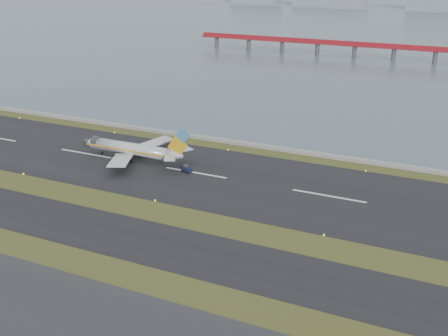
{
  "coord_description": "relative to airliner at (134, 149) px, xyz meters",
  "views": [
    {
      "loc": [
        72.99,
        -105.39,
        59.92
      ],
      "look_at": [
        12.97,
        22.0,
        6.43
      ],
      "focal_mm": 45.0,
      "sensor_mm": 36.0,
      "label": 1
    }
  ],
  "objects": [
    {
      "name": "ground",
      "position": [
        22.48,
        -31.87,
        -3.46
      ],
      "size": [
        1000.0,
        1000.0,
        0.0
      ],
      "primitive_type": "plane",
      "color": "#324719",
      "rests_on": "ground"
    },
    {
      "name": "airliner",
      "position": [
        0.0,
        0.0,
        0.0
      ],
      "size": [
        38.52,
        32.89,
        12.8
      ],
      "color": "silver",
      "rests_on": "ground"
    },
    {
      "name": "runway_strip",
      "position": [
        22.48,
        -1.87,
        -3.41
      ],
      "size": [
        1000.0,
        45.0,
        0.1
      ],
      "primitive_type": "cube",
      "color": "black",
      "rests_on": "ground"
    },
    {
      "name": "taxiway_strip",
      "position": [
        22.48,
        -43.87,
        -3.41
      ],
      "size": [
        1000.0,
        18.0,
        0.1
      ],
      "primitive_type": "cube",
      "color": "black",
      "rests_on": "ground"
    },
    {
      "name": "red_pier",
      "position": [
        42.48,
        218.13,
        3.82
      ],
      "size": [
        260.0,
        5.0,
        10.2
      ],
      "color": "#A61C25",
      "rests_on": "ground"
    },
    {
      "name": "pushback_tug",
      "position": [
        19.69,
        -2.3,
        -2.47
      ],
      "size": [
        3.64,
        2.9,
        2.04
      ],
      "rotation": [
        0.0,
        0.0,
        -0.4
      ],
      "color": "#131B35",
      "rests_on": "ground"
    },
    {
      "name": "far_shoreline",
      "position": [
        36.1,
        588.13,
        2.61
      ],
      "size": [
        1400.0,
        80.0,
        60.5
      ],
      "color": "#8891A1",
      "rests_on": "ground"
    },
    {
      "name": "bay_water",
      "position": [
        22.48,
        428.13,
        -3.46
      ],
      "size": [
        1400.0,
        800.0,
        1.3
      ],
      "primitive_type": "cube",
      "color": "#4A5C6A",
      "rests_on": "ground"
    },
    {
      "name": "seawall",
      "position": [
        22.48,
        28.13,
        -2.96
      ],
      "size": [
        1000.0,
        2.5,
        1.0
      ],
      "primitive_type": "cube",
      "color": "gray",
      "rests_on": "ground"
    }
  ]
}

